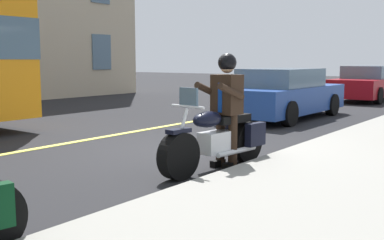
# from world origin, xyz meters

# --- Properties ---
(ground_plane) EXTENTS (80.00, 80.00, 0.00)m
(ground_plane) POSITION_xyz_m (0.00, 0.00, 0.00)
(ground_plane) COLOR black
(lane_center_stripe) EXTENTS (60.00, 0.16, 0.01)m
(lane_center_stripe) POSITION_xyz_m (0.00, -2.00, 0.01)
(lane_center_stripe) COLOR #E5DB4C
(lane_center_stripe) RESTS_ON ground_plane
(motorcycle_main) EXTENTS (2.22, 0.72, 1.26)m
(motorcycle_main) POSITION_xyz_m (0.83, 1.58, 0.45)
(motorcycle_main) COLOR black
(motorcycle_main) RESTS_ON ground_plane
(rider_main) EXTENTS (0.66, 0.59, 1.74)m
(rider_main) POSITION_xyz_m (0.64, 1.60, 1.04)
(rider_main) COLOR black
(rider_main) RESTS_ON ground_plane
(car_silver) EXTENTS (4.60, 1.92, 1.40)m
(car_silver) POSITION_xyz_m (-5.41, -0.41, 0.69)
(car_silver) COLOR navy
(car_silver) RESTS_ON ground_plane
(car_dark) EXTENTS (4.60, 1.92, 1.40)m
(car_dark) POSITION_xyz_m (-12.86, -0.31, 0.69)
(car_dark) COLOR maroon
(car_dark) RESTS_ON ground_plane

